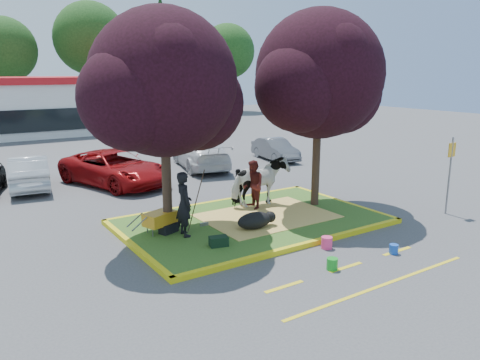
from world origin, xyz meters
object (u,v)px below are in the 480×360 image
calf (255,220)px  bucket_blue (394,249)px  handler (184,204)px  sign_post (450,167)px  cow (260,182)px  car_silver (29,172)px  bucket_pink (327,243)px  bucket_green (332,264)px  wheelbarrow (160,219)px

calf → bucket_blue: bearing=-42.1°
handler → sign_post: 9.24m
cow → calf: 2.55m
bucket_blue → handler: bearing=136.5°
car_silver → calf: bearing=124.0°
bucket_pink → bucket_blue: 1.81m
car_silver → sign_post: bearing=142.3°
handler → bucket_green: bearing=-144.9°
bucket_green → bucket_pink: 1.45m
bucket_green → handler: bearing=118.5°
calf → bucket_green: bearing=-73.7°
calf → bucket_blue: 4.13m
handler → wheelbarrow: 0.95m
handler → wheelbarrow: bearing=46.5°
wheelbarrow → sign_post: (9.34, -3.26, 1.09)m
wheelbarrow → bucket_green: size_ratio=5.57×
calf → wheelbarrow: wheelbarrow is taller
bucket_pink → wheelbarrow: bearing=136.2°
handler → car_silver: size_ratio=0.45×
cow → bucket_blue: bearing=-170.7°
calf → bucket_blue: calf is taller
sign_post → bucket_pink: (-5.79, -0.14, -1.51)m
wheelbarrow → calf: bearing=-44.5°
cow → handler: (-3.63, -1.30, 0.08)m
wheelbarrow → bucket_pink: size_ratio=5.00×
cow → bucket_blue: (0.67, -5.38, -0.90)m
wheelbarrow → bucket_green: wheelbarrow is taller
bucket_pink → handler: bearing=137.4°
cow → car_silver: size_ratio=0.49×
sign_post → bucket_green: size_ratio=8.89×
sign_post → bucket_green: 6.98m
car_silver → bucket_blue: bearing=125.9°
cow → handler: bearing=111.9°
wheelbarrow → bucket_green: bearing=-78.8°
calf → car_silver: bearing=131.0°
bucket_green → bucket_blue: 2.17m
cow → handler: size_ratio=1.09×
bucket_green → bucket_blue: bearing=-4.0°
bucket_blue → bucket_green: bearing=176.0°
cow → bucket_blue: 5.50m
bucket_green → bucket_blue: size_ratio=1.15×
handler → bucket_pink: 4.23m
cow → wheelbarrow: bearing=101.7°
bucket_green → bucket_blue: bucket_green is taller
calf → handler: 2.28m
bucket_blue → sign_post: bearing=17.6°
cow → bucket_pink: size_ratio=6.18×
cow → handler: 3.85m
bucket_green → car_silver: size_ratio=0.07×
calf → wheelbarrow: (-2.58, 1.23, 0.19)m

